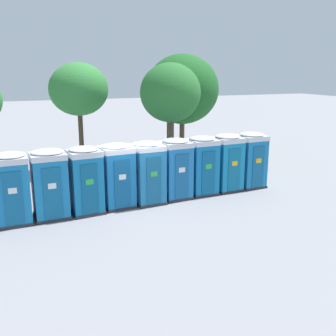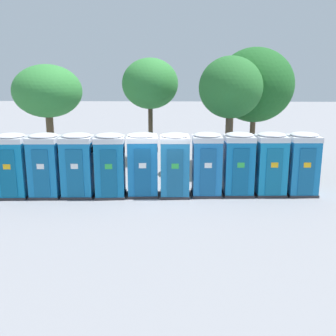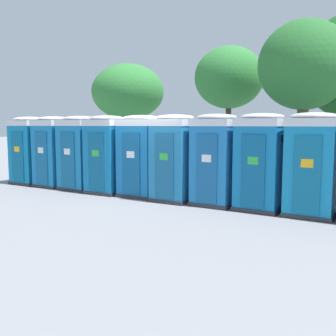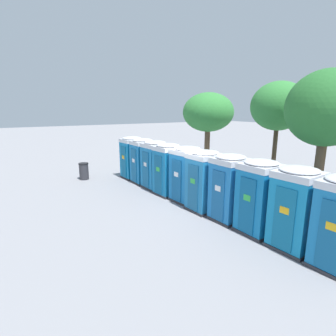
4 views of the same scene
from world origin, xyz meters
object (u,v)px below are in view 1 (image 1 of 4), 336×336
object	(u,v)px
portapotty_9	(251,160)
street_tree_1	(182,89)
portapotty_4	(117,175)
street_tree_2	(79,90)
portapotty_2	(50,184)
portapotty_7	(202,165)
portapotty_6	(176,168)
portapotty_5	(148,172)
street_tree_3	(170,94)
portapotty_1	(12,188)
portapotty_8	(227,162)
portapotty_3	(85,180)

from	to	relation	value
portapotty_9	street_tree_1	size ratio (longest dim) A/B	0.41
portapotty_4	street_tree_2	bearing A→B (deg)	91.84
street_tree_1	portapotty_2	bearing A→B (deg)	-143.88
portapotty_7	street_tree_2	xyz separation A→B (m)	(-4.04, 6.15, 3.00)
portapotty_6	portapotty_2	bearing A→B (deg)	-176.00
portapotty_5	street_tree_3	distance (m)	5.39
portapotty_1	portapotty_2	world-z (taller)	same
street_tree_2	portapotty_8	bearing A→B (deg)	-48.86
portapotty_5	portapotty_8	size ratio (longest dim) A/B	1.00
street_tree_1	street_tree_3	size ratio (longest dim) A/B	1.09
portapotty_6	portapotty_8	size ratio (longest dim) A/B	1.00
portapotty_6	portapotty_9	size ratio (longest dim) A/B	1.00
portapotty_2	portapotty_7	distance (m)	6.40
portapotty_3	portapotty_1	bearing A→B (deg)	-177.88
portapotty_1	portapotty_3	bearing A→B (deg)	2.12
portapotty_2	street_tree_1	bearing A→B (deg)	36.12
street_tree_2	street_tree_3	bearing A→B (deg)	-33.18
portapotty_5	street_tree_1	world-z (taller)	street_tree_1
portapotty_1	portapotty_2	distance (m)	1.28
portapotty_8	portapotty_4	bearing A→B (deg)	-176.46
portapotty_6	portapotty_5	bearing A→B (deg)	-171.97
portapotty_3	portapotty_5	world-z (taller)	same
portapotty_5	street_tree_1	distance (m)	7.40
portapotty_4	portapotty_7	world-z (taller)	same
portapotty_6	portapotty_9	bearing A→B (deg)	3.27
portapotty_5	street_tree_2	size ratio (longest dim) A/B	0.45
street_tree_1	portapotty_9	bearing A→B (deg)	-77.34
portapotty_2	portapotty_6	world-z (taller)	same
portapotty_2	street_tree_2	size ratio (longest dim) A/B	0.45
portapotty_2	portapotty_7	world-z (taller)	same
portapotty_4	portapotty_1	bearing A→B (deg)	-175.60
portapotty_2	street_tree_3	size ratio (longest dim) A/B	0.45
street_tree_2	portapotty_5	bearing A→B (deg)	-76.96
portapotty_4	street_tree_2	size ratio (longest dim) A/B	0.45
portapotty_3	street_tree_1	size ratio (longest dim) A/B	0.41
portapotty_7	street_tree_3	size ratio (longest dim) A/B	0.45
portapotty_1	portapotty_3	world-z (taller)	same
portapotty_1	portapotty_4	distance (m)	3.84
portapotty_1	street_tree_3	size ratio (longest dim) A/B	0.45
portapotty_5	street_tree_3	xyz separation A→B (m)	(2.54, 3.80, 2.85)
portapotty_2	portapotty_3	size ratio (longest dim) A/B	1.00
portapotty_7	street_tree_2	bearing A→B (deg)	123.27
portapotty_1	portapotty_9	distance (m)	10.24
portapotty_9	portapotty_4	bearing A→B (deg)	-176.74
portapotty_4	portapotty_9	xyz separation A→B (m)	(6.39, 0.36, 0.00)
portapotty_2	portapotty_6	xyz separation A→B (m)	(5.11, 0.36, 0.00)
portapotty_1	street_tree_1	xyz separation A→B (m)	(9.07, 5.77, 2.95)
portapotty_1	street_tree_2	size ratio (longest dim) A/B	0.45
portapotty_5	street_tree_3	size ratio (longest dim) A/B	0.45
portapotty_2	portapotty_3	xyz separation A→B (m)	(1.28, 0.01, 0.00)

